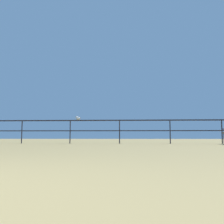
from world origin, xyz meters
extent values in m
cube|color=#27242D|center=(0.00, 9.63, 0.95)|extent=(18.51, 0.05, 0.05)
cube|color=#27242D|center=(0.00, 9.63, 0.52)|extent=(18.51, 0.04, 0.04)
cylinder|color=#27242D|center=(-3.08, 9.63, 0.48)|extent=(0.04, 0.04, 0.95)
cylinder|color=#27242D|center=(-1.03, 9.63, 0.48)|extent=(0.04, 0.04, 0.95)
cylinder|color=#27242D|center=(1.03, 9.63, 0.48)|extent=(0.04, 0.04, 0.95)
cylinder|color=#27242D|center=(3.08, 9.63, 0.48)|extent=(0.04, 0.04, 0.95)
cylinder|color=#27242D|center=(5.14, 9.63, 0.48)|extent=(0.04, 0.04, 0.95)
cube|color=black|center=(5.03, 9.10, 0.57)|extent=(0.04, 0.33, 0.04)
ellipsoid|color=silver|center=(-0.70, 9.63, 1.04)|extent=(0.26, 0.25, 0.12)
ellipsoid|color=gray|center=(-0.70, 9.63, 1.06)|extent=(0.22, 0.21, 0.04)
sphere|color=silver|center=(-0.77, 9.70, 1.10)|extent=(0.10, 0.10, 0.10)
cone|color=yellow|center=(-0.83, 9.74, 1.10)|extent=(0.06, 0.06, 0.04)
cube|color=gray|center=(-0.60, 9.55, 1.05)|extent=(0.10, 0.09, 0.02)
camera|label=1|loc=(1.35, -0.82, 0.29)|focal=40.71mm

